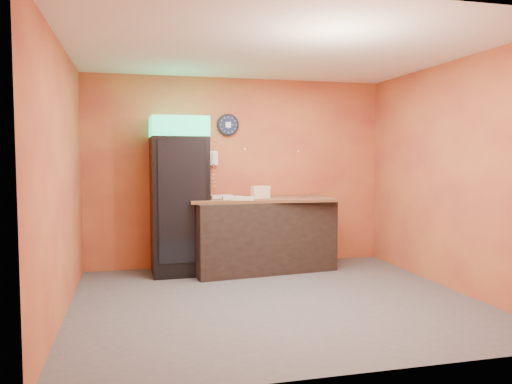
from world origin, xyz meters
name	(u,v)px	position (x,y,z in m)	size (l,w,h in m)	color
floor	(275,300)	(0.00, 0.00, 0.00)	(4.50, 4.50, 0.00)	#47474C
back_wall	(238,172)	(0.00, 2.00, 1.40)	(4.50, 0.02, 2.80)	#CD7A3A
left_wall	(61,180)	(-2.25, 0.00, 1.40)	(0.02, 4.00, 2.80)	#CD7A3A
right_wall	(451,176)	(2.25, 0.00, 1.40)	(0.02, 4.00, 2.80)	#CD7A3A
ceiling	(276,50)	(0.00, 0.00, 2.80)	(4.50, 4.00, 0.02)	white
beverage_cooler	(179,198)	(-0.92, 1.60, 1.06)	(0.78, 0.79, 2.18)	black
prep_counter	(261,235)	(0.24, 1.55, 0.50)	(2.01, 0.89, 1.00)	black
wall_clock	(228,125)	(-0.16, 1.97, 2.10)	(0.32, 0.06, 0.32)	black
wall_phone	(214,158)	(-0.38, 1.95, 1.61)	(0.12, 0.10, 0.21)	white
butcher_paper	(261,199)	(0.24, 1.55, 1.02)	(2.06, 0.90, 0.04)	brown
sub_roll_stack	(261,192)	(0.21, 1.46, 1.13)	(0.29, 0.18, 0.17)	#F2E7BC
wrapped_sandwich_left	(233,198)	(-0.21, 1.38, 1.07)	(0.29, 0.11, 0.04)	silver
wrapped_sandwich_mid	(243,198)	(-0.10, 1.24, 1.07)	(0.31, 0.12, 0.04)	silver
wrapped_sandwich_right	(221,197)	(-0.33, 1.62, 1.07)	(0.31, 0.12, 0.04)	silver
kitchen_tool	(257,196)	(0.18, 1.55, 1.08)	(0.06, 0.06, 0.06)	silver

